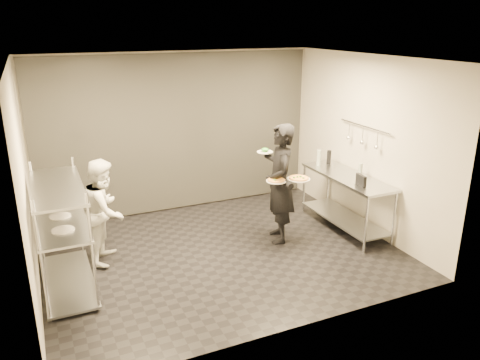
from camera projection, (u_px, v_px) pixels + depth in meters
name	position (u px, v px, depth m)	size (l,w,h in m)	color
room_shell	(193.00, 143.00, 7.51)	(5.00, 4.00, 2.80)	black
pass_rack	(62.00, 231.00, 5.86)	(0.60, 1.60, 1.50)	silver
prep_counter	(346.00, 193.00, 7.58)	(0.60, 1.80, 0.92)	silver
utensil_rail	(363.00, 136.00, 7.38)	(0.07, 1.20, 0.31)	silver
waiter	(280.00, 184.00, 7.09)	(0.67, 0.44, 1.84)	black
chef	(105.00, 211.00, 6.55)	(0.73, 0.57, 1.49)	silver
pizza_plate_near	(276.00, 180.00, 6.87)	(0.30, 0.30, 0.05)	silver
pizza_plate_far	(299.00, 178.00, 6.97)	(0.34, 0.34, 0.05)	silver
salad_plate	(265.00, 151.00, 7.16)	(0.25, 0.25, 0.07)	silver
pos_monitor	(361.00, 180.00, 6.99)	(0.05, 0.24, 0.17)	black
bottle_green	(319.00, 158.00, 7.97)	(0.08, 0.08, 0.27)	gray
bottle_clear	(360.00, 170.00, 7.41)	(0.06, 0.06, 0.21)	gray
bottle_dark	(329.00, 157.00, 8.05)	(0.07, 0.07, 0.24)	black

